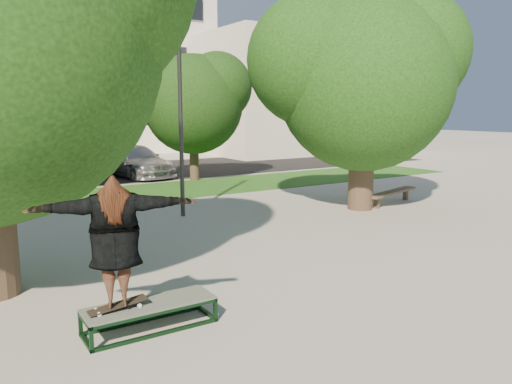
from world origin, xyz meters
TOP-DOWN VIEW (x-y plane):
  - ground at (0.00, 0.00)m, footprint 120.00×120.00m
  - grass_strip at (1.00, 9.50)m, footprint 30.00×4.00m
  - asphalt_strip at (0.00, 16.00)m, footprint 40.00×8.00m
  - tree_right at (5.92, 3.08)m, footprint 6.24×5.33m
  - bg_tree_mid at (-1.08, 12.08)m, footprint 5.76×4.92m
  - bg_tree_right at (4.43, 11.57)m, footprint 5.04×4.31m
  - lamppost at (1.00, 5.00)m, footprint 0.25×0.15m
  - side_building at (18.00, 22.00)m, footprint 15.00×10.00m
  - grind_box at (-2.50, -1.63)m, footprint 1.80×0.60m
  - skater_rig at (-2.94, -1.63)m, footprint 2.21×1.15m
  - bench at (7.45, 3.04)m, footprint 2.74×1.11m
  - car_grey at (0.76, 16.50)m, footprint 2.45×5.17m
  - car_silver_b at (2.76, 14.08)m, footprint 2.65×5.04m

SIDE VIEW (x-z plane):
  - ground at x=0.00m, z-range 0.00..0.00m
  - asphalt_strip at x=0.00m, z-range 0.00..0.01m
  - grass_strip at x=1.00m, z-range 0.00..0.02m
  - grind_box at x=-2.50m, z-range 0.00..0.38m
  - bench at x=7.45m, z-range 0.14..0.56m
  - car_silver_b at x=2.76m, z-range 0.00..1.39m
  - car_grey at x=0.76m, z-range 0.00..1.43m
  - skater_rig at x=-2.94m, z-range 0.41..2.22m
  - lamppost at x=1.00m, z-range 0.10..6.21m
  - bg_tree_right at x=4.43m, z-range 0.77..6.21m
  - side_building at x=18.00m, z-range 0.00..8.00m
  - bg_tree_mid at x=-1.08m, z-range 0.90..7.14m
  - tree_right at x=5.92m, z-range 0.84..7.35m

